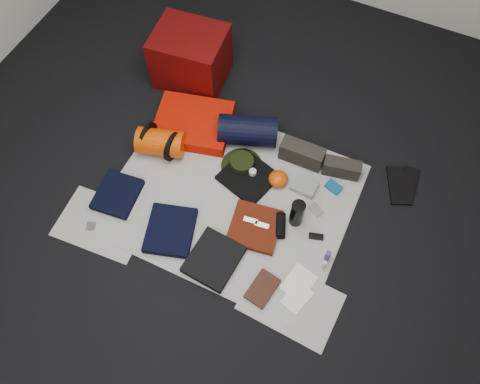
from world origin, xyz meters
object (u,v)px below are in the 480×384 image
at_px(stuff_sack, 161,143).
at_px(water_bottle, 297,213).
at_px(red_cabinet, 191,57).
at_px(navy_duffel, 248,131).
at_px(sleeping_pad, 193,123).
at_px(compact_camera, 315,210).
at_px(paperback_book, 262,288).

bearing_deg(stuff_sack, water_bottle, -5.98).
relative_size(red_cabinet, navy_duffel, 1.24).
distance_m(stuff_sack, water_bottle, 1.09).
relative_size(sleeping_pad, water_bottle, 2.38).
distance_m(stuff_sack, compact_camera, 1.18).
bearing_deg(water_bottle, paperback_book, -91.12).
distance_m(stuff_sack, paperback_book, 1.26).
bearing_deg(sleeping_pad, navy_duffel, 10.01).
height_order(red_cabinet, water_bottle, red_cabinet).
distance_m(stuff_sack, navy_duffel, 0.63).
xyz_separation_m(stuff_sack, water_bottle, (1.09, -0.11, 0.02)).
height_order(stuff_sack, paperback_book, stuff_sack).
distance_m(navy_duffel, compact_camera, 0.75).
bearing_deg(water_bottle, stuff_sack, 174.02).
bearing_deg(sleeping_pad, paperback_book, -43.45).
height_order(sleeping_pad, paperback_book, sleeping_pad).
bearing_deg(compact_camera, navy_duffel, -179.21).
xyz_separation_m(sleeping_pad, water_bottle, (0.98, -0.39, 0.07)).
distance_m(compact_camera, paperback_book, 0.66).
relative_size(compact_camera, paperback_book, 0.42).
xyz_separation_m(sleeping_pad, navy_duffel, (0.41, 0.07, 0.06)).
height_order(navy_duffel, paperback_book, navy_duffel).
relative_size(red_cabinet, paperback_book, 2.40).
relative_size(stuff_sack, paperback_book, 1.52).
bearing_deg(sleeping_pad, red_cabinet, 118.34).
xyz_separation_m(sleeping_pad, paperback_book, (0.97, -0.92, -0.03)).
bearing_deg(sleeping_pad, stuff_sack, -111.79).
relative_size(sleeping_pad, stuff_sack, 1.66).
xyz_separation_m(red_cabinet, compact_camera, (1.31, -0.71, -0.19)).
bearing_deg(navy_duffel, sleeping_pad, 169.74).
relative_size(red_cabinet, sleeping_pad, 0.95).
relative_size(red_cabinet, compact_camera, 5.72).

